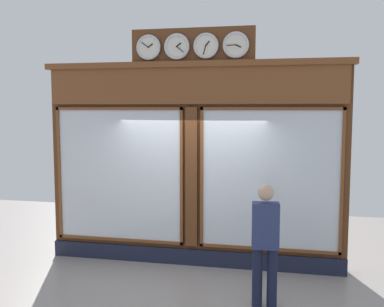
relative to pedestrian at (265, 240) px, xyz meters
name	(u,v)px	position (x,y,z in m)	size (l,w,h in m)	color
shop_facade	(193,162)	(1.30, -1.52, 0.85)	(5.23, 0.42, 4.02)	#5B3319
pedestrian	(265,240)	(0.00, 0.00, 0.00)	(0.38, 0.26, 1.69)	#191E38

